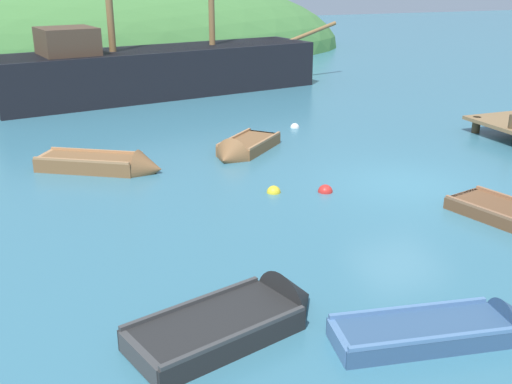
# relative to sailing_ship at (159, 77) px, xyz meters

# --- Properties ---
(ground_plane) EXTENTS (120.00, 120.00, 0.00)m
(ground_plane) POSITION_rel_sailing_ship_xyz_m (3.27, -14.71, -0.82)
(ground_plane) COLOR teal
(shore_hill) EXTENTS (46.99, 21.05, 12.10)m
(shore_hill) POSITION_rel_sailing_ship_xyz_m (-6.12, 16.26, -0.82)
(shore_hill) COLOR #477F3D
(shore_hill) RESTS_ON ground
(sailing_ship) EXTENTS (17.46, 5.97, 12.58)m
(sailing_ship) POSITION_rel_sailing_ship_xyz_m (0.00, 0.00, 0.00)
(sailing_ship) COLOR black
(sailing_ship) RESTS_ON ground
(rowboat_near_dock) EXTENTS (3.50, 2.12, 1.23)m
(rowboat_near_dock) POSITION_rel_sailing_ship_xyz_m (-3.10, -19.65, -0.70)
(rowboat_near_dock) COLOR black
(rowboat_near_dock) RESTS_ON ground
(rowboat_center) EXTENTS (3.63, 2.81, 1.04)m
(rowboat_center) POSITION_rel_sailing_ship_xyz_m (-3.94, -10.61, -0.68)
(rowboat_center) COLOR brown
(rowboat_center) RESTS_ON ground
(rowboat_portside) EXTENTS (2.91, 2.82, 1.10)m
(rowboat_portside) POSITION_rel_sailing_ship_xyz_m (0.24, -10.41, -0.71)
(rowboat_portside) COLOR brown
(rowboat_portside) RESTS_ON ground
(rowboat_far) EXTENTS (3.51, 1.51, 0.92)m
(rowboat_far) POSITION_rel_sailing_ship_xyz_m (-0.19, -21.09, -0.73)
(rowboat_far) COLOR #335175
(rowboat_far) RESTS_ON ground
(buoy_white) EXTENTS (0.33, 0.33, 0.33)m
(buoy_white) POSITION_rel_sailing_ship_xyz_m (3.18, -7.94, -0.82)
(buoy_white) COLOR white
(buoy_white) RESTS_ON ground
(buoy_yellow) EXTENTS (0.36, 0.36, 0.36)m
(buoy_yellow) POSITION_rel_sailing_ship_xyz_m (-0.22, -14.02, -0.82)
(buoy_yellow) COLOR yellow
(buoy_yellow) RESTS_ON ground
(buoy_red) EXTENTS (0.39, 0.39, 0.39)m
(buoy_red) POSITION_rel_sailing_ship_xyz_m (1.04, -14.46, -0.82)
(buoy_red) COLOR red
(buoy_red) RESTS_ON ground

